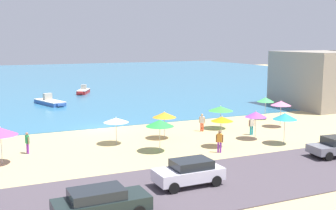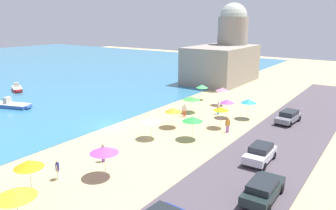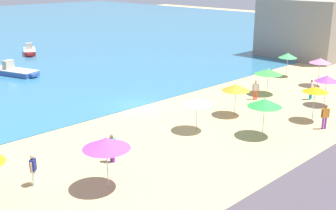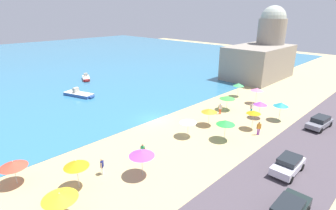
{
  "view_description": "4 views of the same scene",
  "coord_description": "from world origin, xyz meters",
  "px_view_note": "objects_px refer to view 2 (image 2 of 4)",
  "views": [
    {
      "loc": [
        -10.47,
        -38.61,
        8.39
      ],
      "look_at": [
        7.76,
        1.63,
        1.53
      ],
      "focal_mm": 45.0,
      "sensor_mm": 36.0,
      "label": 1
    },
    {
      "loc": [
        -25.87,
        -26.32,
        12.18
      ],
      "look_at": [
        5.91,
        -4.15,
        1.86
      ],
      "focal_mm": 35.0,
      "sensor_mm": 36.0,
      "label": 2
    },
    {
      "loc": [
        -19.96,
        -23.78,
        9.87
      ],
      "look_at": [
        -2.45,
        -5.81,
        2.0
      ],
      "focal_mm": 45.0,
      "sensor_mm": 36.0,
      "label": 3
    },
    {
      "loc": [
        -21.95,
        -24.54,
        14.01
      ],
      "look_at": [
        3.33,
        0.6,
        1.15
      ],
      "focal_mm": 28.0,
      "sensor_mm": 36.0,
      "label": 4
    }
  ],
  "objects_px": {
    "bather_2": "(184,110)",
    "skiff_nearshore": "(17,89)",
    "beach_umbrella_8": "(192,119)",
    "beach_umbrella_3": "(222,89)",
    "beach_umbrella_11": "(249,101)",
    "beach_umbrella_6": "(202,86)",
    "beach_umbrella_1": "(151,120)",
    "parked_car_1": "(260,153)",
    "bather_1": "(103,152)",
    "bather_3": "(218,108)",
    "beach_umbrella_4": "(29,164)",
    "parked_car_2": "(288,116)",
    "bather_4": "(228,124)",
    "bather_0": "(57,169)",
    "beach_umbrella_5": "(173,110)",
    "beach_umbrella_10": "(104,150)",
    "beach_umbrella_0": "(16,194)",
    "beach_umbrella_12": "(221,109)",
    "beach_umbrella_2": "(227,101)",
    "skiff_offshore": "(11,105)",
    "parked_car_4": "(263,189)",
    "beach_umbrella_7": "(191,98)"
  },
  "relations": [
    {
      "from": "beach_umbrella_5",
      "to": "bather_1",
      "type": "distance_m",
      "value": 11.31
    },
    {
      "from": "beach_umbrella_1",
      "to": "beach_umbrella_5",
      "type": "height_order",
      "value": "beach_umbrella_5"
    },
    {
      "from": "beach_umbrella_4",
      "to": "beach_umbrella_11",
      "type": "distance_m",
      "value": 26.74
    },
    {
      "from": "parked_car_2",
      "to": "skiff_nearshore",
      "type": "bearing_deg",
      "value": 101.15
    },
    {
      "from": "beach_umbrella_2",
      "to": "bather_0",
      "type": "xyz_separation_m",
      "value": [
        -22.51,
        3.74,
        -1.24
      ]
    },
    {
      "from": "beach_umbrella_0",
      "to": "bather_2",
      "type": "distance_m",
      "value": 25.16
    },
    {
      "from": "beach_umbrella_12",
      "to": "bather_4",
      "type": "bearing_deg",
      "value": -126.97
    },
    {
      "from": "beach_umbrella_6",
      "to": "bather_1",
      "type": "height_order",
      "value": "beach_umbrella_6"
    },
    {
      "from": "beach_umbrella_6",
      "to": "parked_car_4",
      "type": "xyz_separation_m",
      "value": [
        -22.85,
        -17.55,
        -1.26
      ]
    },
    {
      "from": "beach_umbrella_1",
      "to": "bather_1",
      "type": "distance_m",
      "value": 6.98
    },
    {
      "from": "beach_umbrella_4",
      "to": "parked_car_1",
      "type": "relative_size",
      "value": 0.66
    },
    {
      "from": "beach_umbrella_1",
      "to": "parked_car_1",
      "type": "height_order",
      "value": "beach_umbrella_1"
    },
    {
      "from": "beach_umbrella_4",
      "to": "parked_car_2",
      "type": "distance_m",
      "value": 29.16
    },
    {
      "from": "beach_umbrella_6",
      "to": "bather_4",
      "type": "height_order",
      "value": "beach_umbrella_6"
    },
    {
      "from": "bather_1",
      "to": "beach_umbrella_5",
      "type": "bearing_deg",
      "value": 1.16
    },
    {
      "from": "beach_umbrella_3",
      "to": "beach_umbrella_11",
      "type": "relative_size",
      "value": 1.0
    },
    {
      "from": "beach_umbrella_8",
      "to": "skiff_nearshore",
      "type": "bearing_deg",
      "value": 85.81
    },
    {
      "from": "beach_umbrella_8",
      "to": "parked_car_4",
      "type": "height_order",
      "value": "beach_umbrella_8"
    },
    {
      "from": "beach_umbrella_5",
      "to": "bather_4",
      "type": "distance_m",
      "value": 6.3
    },
    {
      "from": "bather_0",
      "to": "beach_umbrella_1",
      "type": "bearing_deg",
      "value": -2.46
    },
    {
      "from": "beach_umbrella_4",
      "to": "bather_1",
      "type": "relative_size",
      "value": 1.64
    },
    {
      "from": "beach_umbrella_10",
      "to": "beach_umbrella_11",
      "type": "xyz_separation_m",
      "value": [
        21.23,
        -3.37,
        -0.02
      ]
    },
    {
      "from": "beach_umbrella_10",
      "to": "parked_car_2",
      "type": "bearing_deg",
      "value": -19.76
    },
    {
      "from": "beach_umbrella_5",
      "to": "beach_umbrella_11",
      "type": "xyz_separation_m",
      "value": [
        8.08,
        -5.77,
        0.22
      ]
    },
    {
      "from": "skiff_offshore",
      "to": "beach_umbrella_6",
      "type": "bearing_deg",
      "value": -45.29
    },
    {
      "from": "bather_1",
      "to": "beach_umbrella_8",
      "type": "bearing_deg",
      "value": -21.01
    },
    {
      "from": "parked_car_2",
      "to": "beach_umbrella_5",
      "type": "bearing_deg",
      "value": 131.33
    },
    {
      "from": "beach_umbrella_10",
      "to": "beach_umbrella_0",
      "type": "bearing_deg",
      "value": -179.46
    },
    {
      "from": "beach_umbrella_2",
      "to": "beach_umbrella_12",
      "type": "relative_size",
      "value": 0.97
    },
    {
      "from": "beach_umbrella_3",
      "to": "skiff_nearshore",
      "type": "distance_m",
      "value": 35.11
    },
    {
      "from": "beach_umbrella_6",
      "to": "parked_car_4",
      "type": "distance_m",
      "value": 28.84
    },
    {
      "from": "beach_umbrella_10",
      "to": "bather_0",
      "type": "xyz_separation_m",
      "value": [
        -2.42,
        2.7,
        -1.4
      ]
    },
    {
      "from": "bather_0",
      "to": "bather_4",
      "type": "relative_size",
      "value": 0.95
    },
    {
      "from": "beach_umbrella_6",
      "to": "parked_car_2",
      "type": "distance_m",
      "value": 14.88
    },
    {
      "from": "beach_umbrella_3",
      "to": "beach_umbrella_6",
      "type": "height_order",
      "value": "beach_umbrella_3"
    },
    {
      "from": "beach_umbrella_3",
      "to": "beach_umbrella_6",
      "type": "relative_size",
      "value": 1.09
    },
    {
      "from": "beach_umbrella_10",
      "to": "bather_3",
      "type": "distance_m",
      "value": 20.84
    },
    {
      "from": "bather_2",
      "to": "skiff_nearshore",
      "type": "xyz_separation_m",
      "value": [
        -3.7,
        31.66,
        -0.5
      ]
    },
    {
      "from": "beach_umbrella_0",
      "to": "beach_umbrella_4",
      "type": "xyz_separation_m",
      "value": [
        2.52,
        2.52,
        0.32
      ]
    },
    {
      "from": "beach_umbrella_12",
      "to": "beach_umbrella_11",
      "type": "bearing_deg",
      "value": -13.29
    },
    {
      "from": "beach_umbrella_0",
      "to": "beach_umbrella_8",
      "type": "bearing_deg",
      "value": -3.98
    },
    {
      "from": "parked_car_4",
      "to": "beach_umbrella_12",
      "type": "bearing_deg",
      "value": 36.85
    },
    {
      "from": "beach_umbrella_10",
      "to": "parked_car_1",
      "type": "height_order",
      "value": "beach_umbrella_10"
    },
    {
      "from": "parked_car_2",
      "to": "beach_umbrella_0",
      "type": "bearing_deg",
      "value": 165.02
    },
    {
      "from": "beach_umbrella_7",
      "to": "skiff_offshore",
      "type": "relative_size",
      "value": 0.38
    },
    {
      "from": "skiff_offshore",
      "to": "beach_umbrella_4",
      "type": "bearing_deg",
      "value": -117.28
    },
    {
      "from": "bather_1",
      "to": "bather_3",
      "type": "relative_size",
      "value": 0.97
    },
    {
      "from": "beach_umbrella_6",
      "to": "parked_car_2",
      "type": "relative_size",
      "value": 0.55
    },
    {
      "from": "beach_umbrella_1",
      "to": "parked_car_1",
      "type": "relative_size",
      "value": 0.56
    },
    {
      "from": "skiff_nearshore",
      "to": "beach_umbrella_8",
      "type": "bearing_deg",
      "value": -94.19
    }
  ]
}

